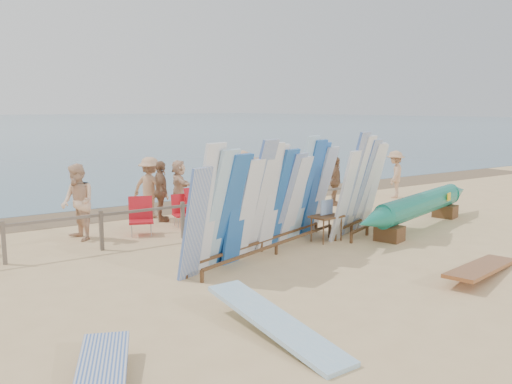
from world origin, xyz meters
TOP-DOWN VIEW (x-y plane):
  - ground at (0.00, 0.00)m, footprint 160.00×160.00m
  - wet_sand_strip at (0.00, 7.20)m, footprint 40.00×2.60m
  - fence at (0.00, 3.00)m, footprint 12.08×0.08m
  - main_surfboard_rack at (0.96, 0.73)m, footprint 5.01×2.27m
  - side_surfboard_rack at (3.86, 0.91)m, footprint 2.31×1.38m
  - outrigger_canoe at (5.72, 0.55)m, footprint 6.52×2.47m
  - vendor_table at (2.71, 0.84)m, footprint 0.81×0.61m
  - flat_board_c at (3.44, -2.81)m, footprint 2.75×1.29m
  - flat_board_a at (-1.47, -2.90)m, footprint 0.67×2.71m
  - beach_chair_left at (-0.70, 3.93)m, footprint 0.77×0.78m
  - beach_chair_right at (0.64, 4.27)m, footprint 0.61×0.63m
  - stroller at (0.94, 4.06)m, footprint 0.52×0.74m
  - beachgoer_7 at (4.15, 5.80)m, footprint 0.40×0.61m
  - beachgoer_8 at (2.89, 4.82)m, footprint 0.81×0.49m
  - beachgoer_9 at (4.22, 6.96)m, footprint 1.09×1.11m
  - beachgoer_2 at (-2.15, 4.24)m, footprint 0.55×0.94m
  - beachgoer_4 at (0.39, 5.14)m, footprint 0.76×1.08m
  - beachgoer_5 at (1.63, 6.58)m, footprint 0.72×1.49m
  - beachgoer_3 at (0.35, 5.81)m, footprint 1.03×1.20m
  - beachgoer_extra_0 at (8.89, 4.30)m, footprint 1.14×0.98m
  - beachgoer_6 at (2.82, 4.33)m, footprint 0.94×0.87m
  - beachgoer_10 at (6.11, 4.31)m, footprint 0.98×0.88m

SIDE VIEW (x-z plane):
  - ground at x=0.00m, z-range 0.00..0.00m
  - wet_sand_strip at x=0.00m, z-range -0.01..0.01m
  - flat_board_c at x=3.44m, z-range -0.14..0.14m
  - flat_board_a at x=-1.47m, z-range -0.21..0.21m
  - beach_chair_right at x=0.64m, z-range -0.17..0.66m
  - beach_chair_left at x=-0.70m, z-range -0.20..0.75m
  - vendor_table at x=2.71m, z-range -0.17..0.83m
  - stroller at x=0.94m, z-range -0.10..0.91m
  - outrigger_canoe at x=5.72m, z-range 0.13..1.08m
  - fence at x=0.00m, z-range 0.18..1.08m
  - beachgoer_5 at x=1.63m, z-range 0.00..1.54m
  - beachgoer_7 at x=4.15m, z-range 0.00..1.56m
  - beachgoer_8 at x=2.89m, z-range 0.00..1.57m
  - beachgoer_10 at x=6.11m, z-range 0.00..1.59m
  - beachgoer_extra_0 at x=8.89m, z-range 0.00..1.66m
  - beachgoer_4 at x=0.39m, z-range 0.00..1.70m
  - beachgoer_9 at x=4.22m, z-range 0.00..1.70m
  - beachgoer_3 at x=0.35m, z-range 0.00..1.76m
  - beachgoer_6 at x=2.82m, z-range 0.00..1.78m
  - beachgoer_2 at x=-2.15m, z-range 0.00..1.84m
  - main_surfboard_rack at x=0.96m, z-range -0.12..2.41m
  - side_surfboard_rack at x=3.86m, z-range -0.14..2.46m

